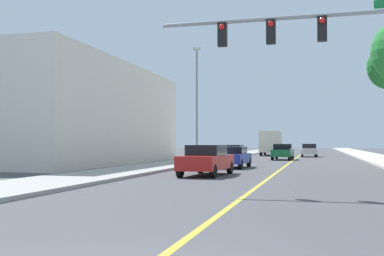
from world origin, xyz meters
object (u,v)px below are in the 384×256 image
(car_green, at_px, (283,152))
(street_lamp, at_px, (197,99))
(delivery_truck, at_px, (271,143))
(car_red, at_px, (206,160))
(car_blue, at_px, (233,157))
(traffic_signal_mast, at_px, (347,47))
(car_silver, at_px, (309,150))
(car_white, at_px, (233,153))

(car_green, bearing_deg, street_lamp, -115.27)
(street_lamp, bearing_deg, delivery_truck, 83.09)
(car_green, xyz_separation_m, car_red, (-2.17, -22.26, 0.02))
(car_blue, relative_size, car_green, 0.99)
(traffic_signal_mast, relative_size, car_silver, 2.53)
(car_green, relative_size, car_red, 0.94)
(traffic_signal_mast, xyz_separation_m, car_red, (-6.32, 6.58, -4.00))
(street_lamp, distance_m, car_red, 12.65)
(car_white, xyz_separation_m, delivery_truck, (1.21, 20.84, 0.86))
(car_red, distance_m, car_silver, 32.81)
(traffic_signal_mast, xyz_separation_m, street_lamp, (-9.72, 18.04, 0.12))
(car_blue, distance_m, car_green, 15.15)
(car_blue, relative_size, car_white, 1.01)
(car_silver, bearing_deg, traffic_signal_mast, -89.79)
(street_lamp, relative_size, car_red, 1.90)
(traffic_signal_mast, distance_m, car_white, 24.49)
(car_white, height_order, delivery_truck, delivery_truck)
(traffic_signal_mast, height_order, car_silver, traffic_signal_mast)
(traffic_signal_mast, distance_m, car_blue, 15.73)
(car_white, bearing_deg, traffic_signal_mast, 108.90)
(traffic_signal_mast, bearing_deg, car_white, 108.90)
(traffic_signal_mast, bearing_deg, delivery_truck, 98.60)
(car_red, bearing_deg, delivery_truck, 93.23)
(street_lamp, relative_size, car_blue, 2.03)
(car_red, relative_size, car_white, 1.08)
(traffic_signal_mast, xyz_separation_m, car_silver, (-1.92, 39.09, -4.01))
(car_white, distance_m, car_silver, 17.27)
(traffic_signal_mast, height_order, car_green, traffic_signal_mast)
(traffic_signal_mast, bearing_deg, car_silver, 92.81)
(car_green, height_order, car_red, car_red)
(car_red, bearing_deg, car_silver, 85.07)
(car_green, relative_size, delivery_truck, 0.52)
(car_green, xyz_separation_m, car_white, (-3.67, -5.98, -0.00))
(car_white, bearing_deg, car_blue, 99.74)
(street_lamp, relative_size, car_green, 2.02)
(street_lamp, bearing_deg, car_silver, 69.66)
(car_red, bearing_deg, car_blue, 92.47)
(car_red, height_order, delivery_truck, delivery_truck)
(car_green, bearing_deg, car_silver, 79.71)
(car_white, xyz_separation_m, car_silver, (5.91, 16.23, 0.01))
(car_blue, bearing_deg, car_green, 83.32)
(car_silver, bearing_deg, car_red, -100.30)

